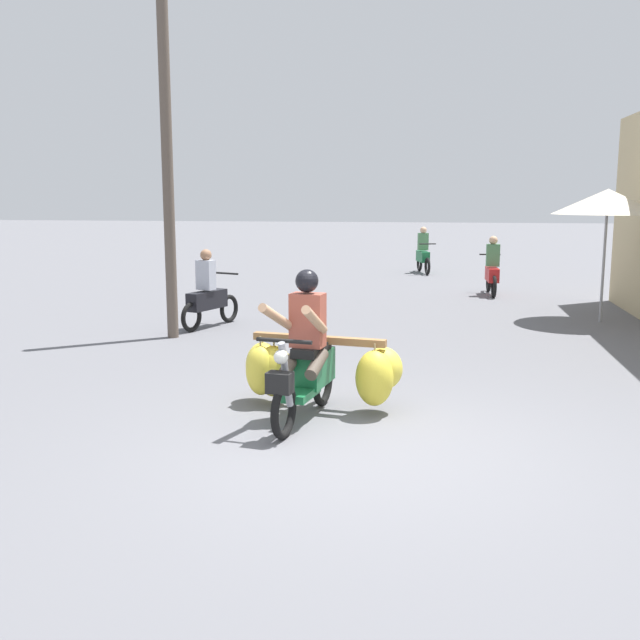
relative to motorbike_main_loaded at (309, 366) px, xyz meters
name	(u,v)px	position (x,y,z in m)	size (l,w,h in m)	color
ground_plane	(358,450)	(0.65, -1.14, -0.52)	(120.00, 120.00, 0.00)	slate
motorbike_main_loaded	(309,366)	(0.00, 0.00, 0.00)	(1.84, 1.76, 1.58)	black
motorbike_distant_ahead_left	(423,254)	(0.89, 14.92, 0.05)	(0.61, 1.59, 1.40)	black
motorbike_distant_ahead_right	(492,271)	(2.61, 10.03, 0.05)	(0.50, 1.62, 1.40)	black
motorbike_distant_far_ahead	(208,296)	(-2.67, 4.79, 0.05)	(0.72, 1.55, 1.40)	black
market_umbrella_near_shop	(608,202)	(4.36, 6.57, 1.70)	(1.97, 1.97, 2.45)	#99999E
utility_pole	(167,162)	(-2.98, 3.83, 2.34)	(0.18, 0.18, 5.71)	brown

